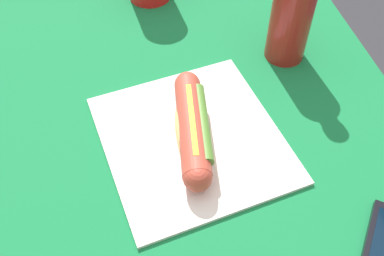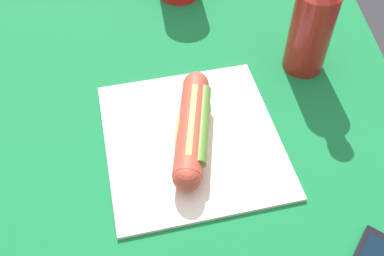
# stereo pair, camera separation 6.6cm
# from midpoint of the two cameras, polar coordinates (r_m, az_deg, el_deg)

# --- Properties ---
(dining_table) EXTENTS (1.19, 0.78, 0.74)m
(dining_table) POSITION_cam_midpoint_polar(r_m,az_deg,el_deg) (0.78, 0.42, -10.06)
(dining_table) COLOR brown
(dining_table) RESTS_ON ground
(paper_wrapper) EXTENTS (0.32, 0.31, 0.01)m
(paper_wrapper) POSITION_cam_midpoint_polar(r_m,az_deg,el_deg) (0.69, 2.77, -1.60)
(paper_wrapper) COLOR silver
(paper_wrapper) RESTS_ON dining_table
(hot_dog) EXTENTS (0.22, 0.07, 0.05)m
(hot_dog) POSITION_cam_midpoint_polar(r_m,az_deg,el_deg) (0.66, 2.95, -0.10)
(hot_dog) COLOR #DBB26B
(hot_dog) RESTS_ON paper_wrapper
(soda_bottle) EXTENTS (0.07, 0.07, 0.22)m
(soda_bottle) POSITION_cam_midpoint_polar(r_m,az_deg,el_deg) (0.78, 17.74, 12.69)
(soda_bottle) COLOR maroon
(soda_bottle) RESTS_ON dining_table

